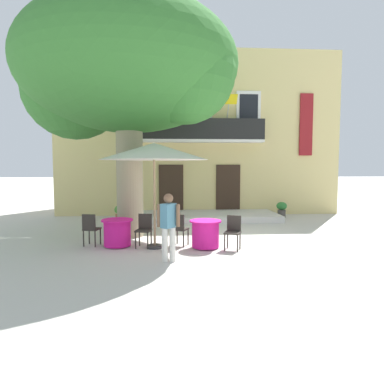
{
  "coord_description": "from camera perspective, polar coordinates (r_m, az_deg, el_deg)",
  "views": [
    {
      "loc": [
        -1.83,
        -10.21,
        2.23
      ],
      "look_at": [
        -1.04,
        1.85,
        1.3
      ],
      "focal_mm": 31.44,
      "sensor_mm": 36.0,
      "label": 1
    }
  ],
  "objects": [
    {
      "name": "pedestrian_mid_plaza",
      "position": [
        7.82,
        -4.0,
        -5.38
      ],
      "size": [
        0.53,
        0.4,
        1.6
      ],
      "color": "silver",
      "rests_on": "ground"
    },
    {
      "name": "ground_plane",
      "position": [
        10.61,
        6.35,
        -7.76
      ],
      "size": [
        120.0,
        120.0,
        0.0
      ],
      "primitive_type": "plane",
      "color": "beige"
    },
    {
      "name": "cafe_table_middle",
      "position": [
        9.61,
        -12.55,
        -6.73
      ],
      "size": [
        0.86,
        0.86,
        0.76
      ],
      "color": "#DB1984",
      "rests_on": "ground"
    },
    {
      "name": "ground_planter_right",
      "position": [
        15.15,
        14.97,
        -2.76
      ],
      "size": [
        0.45,
        0.45,
        0.68
      ],
      "color": "#47423D",
      "rests_on": "ground"
    },
    {
      "name": "cafe_chair_near_tree_1",
      "position": [
        9.4,
        -2.2,
        -6.02
      ],
      "size": [
        0.53,
        0.53,
        0.91
      ],
      "color": "#2D2823",
      "rests_on": "ground"
    },
    {
      "name": "entrance_step_platform",
      "position": [
        14.22,
        1.73,
        -4.12
      ],
      "size": [
        6.31,
        2.43,
        0.25
      ],
      "primitive_type": "cube",
      "color": "silver",
      "rests_on": "ground"
    },
    {
      "name": "building_facade",
      "position": [
        17.32,
        0.74,
        9.42
      ],
      "size": [
        13.0,
        5.09,
        7.5
      ],
      "color": "#DBC67F",
      "rests_on": "ground"
    },
    {
      "name": "ground_planter_left",
      "position": [
        14.49,
        -12.3,
        -3.26
      ],
      "size": [
        0.37,
        0.37,
        0.58
      ],
      "color": "#995638",
      "rests_on": "ground"
    },
    {
      "name": "cafe_chair_middle_0",
      "position": [
        9.41,
        -8.11,
        -6.06
      ],
      "size": [
        0.48,
        0.48,
        0.91
      ],
      "color": "#2D2823",
      "rests_on": "ground"
    },
    {
      "name": "cafe_umbrella",
      "position": [
        9.1,
        -6.46,
        6.78
      ],
      "size": [
        2.9,
        2.9,
        2.85
      ],
      "color": "#997A56",
      "rests_on": "ground"
    },
    {
      "name": "plane_tree",
      "position": [
        11.29,
        -11.26,
        19.4
      ],
      "size": [
        6.96,
        6.11,
        7.36
      ],
      "color": "gray",
      "rests_on": "ground"
    },
    {
      "name": "cafe_chair_near_tree_0",
      "position": [
        9.09,
        6.99,
        -6.41
      ],
      "size": [
        0.52,
        0.52,
        0.91
      ],
      "color": "#2D2823",
      "rests_on": "ground"
    },
    {
      "name": "cafe_table_near_tree",
      "position": [
        9.23,
        2.29,
        -7.08
      ],
      "size": [
        0.86,
        0.86,
        0.76
      ],
      "color": "#DB1984",
      "rests_on": "ground"
    },
    {
      "name": "cafe_chair_middle_1",
      "position": [
        9.81,
        -16.82,
        -5.76
      ],
      "size": [
        0.48,
        0.48,
        0.91
      ],
      "color": "#2D2823",
      "rests_on": "ground"
    }
  ]
}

